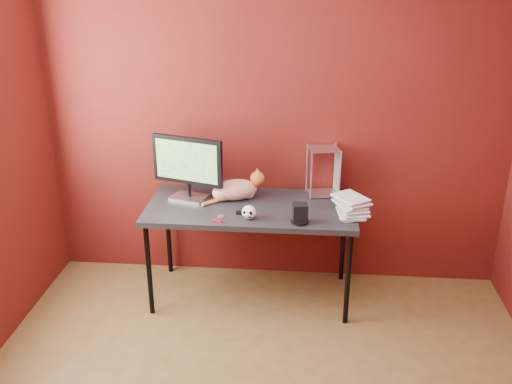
# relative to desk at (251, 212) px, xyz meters

# --- Properties ---
(room) EXTENTS (3.52, 3.52, 2.61)m
(room) POSITION_rel_desk_xyz_m (0.15, -1.37, 0.75)
(room) COLOR brown
(room) RESTS_ON ground
(desk) EXTENTS (1.50, 0.70, 0.75)m
(desk) POSITION_rel_desk_xyz_m (0.00, 0.00, 0.00)
(desk) COLOR black
(desk) RESTS_ON ground
(monitor) EXTENTS (0.54, 0.24, 0.47)m
(monitor) POSITION_rel_desk_xyz_m (-0.47, 0.09, 0.32)
(monitor) COLOR silver
(monitor) RESTS_ON desk
(cat) EXTENTS (0.44, 0.30, 0.23)m
(cat) POSITION_rel_desk_xyz_m (-0.12, 0.11, 0.13)
(cat) COLOR #C25329
(cat) RESTS_ON desk
(skull_mug) EXTENTS (0.10, 0.10, 0.10)m
(skull_mug) POSITION_rel_desk_xyz_m (0.01, -0.22, 0.10)
(skull_mug) COLOR white
(skull_mug) RESTS_ON desk
(speaker) EXTENTS (0.12, 0.12, 0.14)m
(speaker) POSITION_rel_desk_xyz_m (0.36, -0.25, 0.11)
(speaker) COLOR black
(speaker) RESTS_ON desk
(book_stack) EXTENTS (0.28, 0.29, 1.42)m
(book_stack) POSITION_rel_desk_xyz_m (0.63, -0.10, 0.76)
(book_stack) COLOR beige
(book_stack) RESTS_ON desk
(wire_rack) EXTENTS (0.24, 0.21, 0.37)m
(wire_rack) POSITION_rel_desk_xyz_m (0.52, 0.26, 0.24)
(wire_rack) COLOR silver
(wire_rack) RESTS_ON desk
(pocket_knife) EXTENTS (0.07, 0.04, 0.01)m
(pocket_knife) POSITION_rel_desk_xyz_m (-0.20, -0.29, 0.06)
(pocket_knife) COLOR #A90D14
(pocket_knife) RESTS_ON desk
(black_gadget) EXTENTS (0.05, 0.04, 0.02)m
(black_gadget) POSITION_rel_desk_xyz_m (-0.06, -0.15, 0.06)
(black_gadget) COLOR black
(black_gadget) RESTS_ON desk
(washer) EXTENTS (0.05, 0.05, 0.00)m
(washer) POSITION_rel_desk_xyz_m (-0.19, -0.20, 0.05)
(washer) COLOR silver
(washer) RESTS_ON desk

